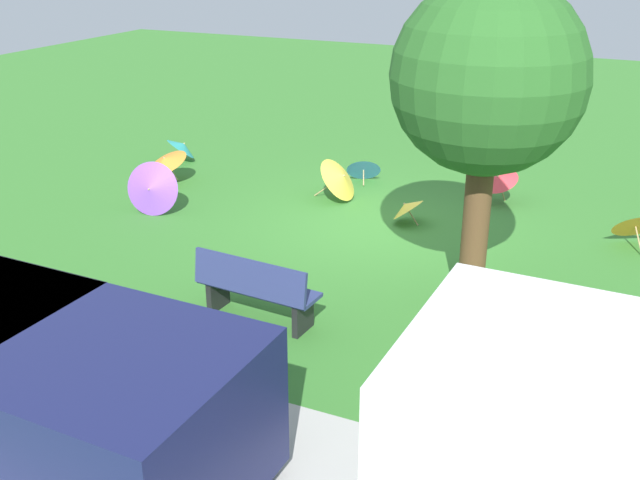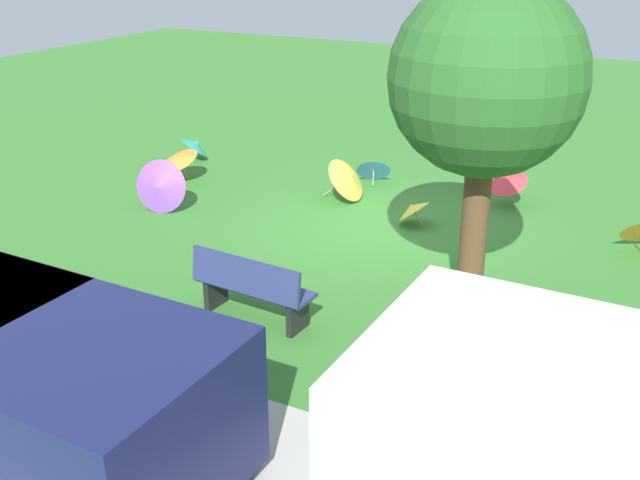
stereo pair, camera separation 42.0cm
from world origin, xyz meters
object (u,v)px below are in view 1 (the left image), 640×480
at_px(park_bench, 255,289).
at_px(shade_tree, 488,80).
at_px(parasol_red_1, 498,179).
at_px(parasol_orange_1, 635,224).
at_px(parasol_purple_0, 151,189).
at_px(parasol_yellow_1, 406,207).
at_px(parasol_yellow_2, 341,178).
at_px(parasol_blue_0, 364,167).
at_px(parasol_teal_0, 182,146).
at_px(parasol_orange_0, 166,161).

bearing_deg(park_bench, shade_tree, -145.47).
height_order(parasol_red_1, parasol_orange_1, same).
bearing_deg(parasol_purple_0, park_bench, 143.53).
xyz_separation_m(shade_tree, parasol_yellow_1, (1.71, -2.44, -2.66)).
bearing_deg(shade_tree, parasol_yellow_2, -43.88).
relative_size(parasol_purple_0, parasol_orange_1, 1.10).
height_order(parasol_red_1, parasol_blue_0, parasol_red_1).
bearing_deg(park_bench, parasol_teal_0, -48.52).
distance_m(parasol_purple_0, parasol_orange_1, 7.92).
relative_size(parasol_orange_0, parasol_teal_0, 1.23).
relative_size(shade_tree, parasol_yellow_1, 6.80).
bearing_deg(parasol_orange_0, parasol_yellow_2, -172.10).
bearing_deg(parasol_orange_0, parasol_purple_0, 117.33).
height_order(shade_tree, parasol_orange_1, shade_tree).
relative_size(shade_tree, parasol_purple_0, 4.17).
height_order(park_bench, parasol_blue_0, park_bench).
xyz_separation_m(parasol_blue_0, parasol_orange_1, (-5.02, 1.26, 0.09)).
bearing_deg(parasol_blue_0, parasol_orange_1, 165.84).
relative_size(parasol_purple_0, parasol_orange_0, 0.89).
height_order(parasol_yellow_1, parasol_orange_1, parasol_orange_1).
bearing_deg(parasol_orange_0, parasol_red_1, -166.21).
bearing_deg(parasol_orange_1, parasol_yellow_2, -0.74).
xyz_separation_m(parasol_teal_0, parasol_yellow_1, (-5.48, 1.46, -0.04)).
distance_m(parasol_teal_0, parasol_yellow_2, 4.11).
xyz_separation_m(parasol_purple_0, parasol_yellow_1, (-4.13, -1.44, -0.18)).
relative_size(parasol_teal_0, parasol_blue_0, 1.11).
bearing_deg(shade_tree, parasol_yellow_1, -55.02).
relative_size(parasol_red_1, parasol_yellow_2, 1.04).
xyz_separation_m(park_bench, parasol_orange_0, (4.32, -4.16, -0.01)).
height_order(parasol_orange_0, parasol_yellow_2, parasol_yellow_2).
xyz_separation_m(parasol_purple_0, parasol_teal_0, (1.35, -2.90, -0.13)).
bearing_deg(parasol_yellow_2, parasol_orange_1, 179.26).
height_order(parasol_purple_0, parasol_yellow_2, parasol_purple_0).
relative_size(park_bench, parasol_purple_0, 1.63).
height_order(parasol_orange_0, parasol_red_1, parasol_orange_0).
height_order(parasol_yellow_2, parasol_orange_1, parasol_yellow_2).
bearing_deg(parasol_purple_0, parasol_red_1, -150.00).
bearing_deg(parasol_yellow_1, parasol_blue_0, -50.54).
relative_size(parasol_teal_0, parasol_yellow_2, 1.03).
distance_m(parasol_teal_0, parasol_yellow_1, 5.67).
relative_size(park_bench, parasol_yellow_2, 1.84).
bearing_deg(parasol_teal_0, shade_tree, 151.55).
bearing_deg(parasol_yellow_2, parasol_blue_0, -88.69).
distance_m(parasol_purple_0, parasol_blue_0, 4.19).
distance_m(park_bench, parasol_teal_0, 7.33).
xyz_separation_m(park_bench, parasol_blue_0, (0.86, -5.84, -0.17)).
bearing_deg(parasol_orange_0, parasol_blue_0, -154.03).
xyz_separation_m(parasol_orange_0, parasol_yellow_2, (-3.48, -0.48, -0.02)).
xyz_separation_m(parasol_orange_0, parasol_yellow_1, (-4.94, 0.12, -0.16)).
bearing_deg(park_bench, parasol_blue_0, -81.59).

